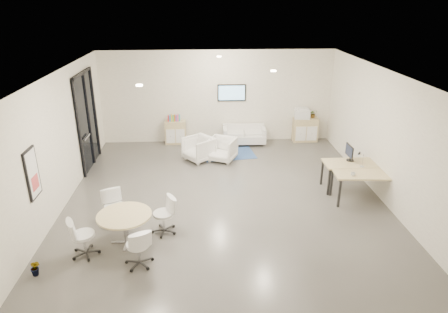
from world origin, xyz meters
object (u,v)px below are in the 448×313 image
sideboard_left (176,132)px  round_table (124,218)px  armchair_right (222,148)px  desk_rear (352,165)px  loveseat (244,135)px  sideboard_right (305,130)px  desk_front (363,176)px  armchair_left (199,148)px

sideboard_left → round_table: sideboard_left is taller
armchair_right → round_table: armchair_right is taller
sideboard_left → desk_rear: bearing=-38.6°
loveseat → desk_rear: bearing=-54.9°
loveseat → armchair_right: 1.74m
round_table → sideboard_right: bearing=48.9°
sideboard_left → desk_front: sideboard_left is taller
armchair_left → round_table: armchair_left is taller
loveseat → round_table: bearing=-116.0°
armchair_left → round_table: (-1.53, -4.51, 0.18)m
sideboard_left → desk_front: bearing=-42.7°
sideboard_right → desk_front: size_ratio=0.57×
sideboard_left → loveseat: size_ratio=0.55×
loveseat → armchair_right: size_ratio=1.84×
desk_rear → round_table: desk_rear is taller
armchair_left → desk_front: 5.06m
desk_rear → round_table: 6.01m
armchair_left → armchair_right: 0.73m
sideboard_right → armchair_left: (-3.79, -1.58, -0.01)m
sideboard_left → loveseat: (2.40, -0.16, -0.11)m
sideboard_left → armchair_right: size_ratio=1.01×
sideboard_left → desk_front: 6.71m
loveseat → armchair_left: bearing=-136.1°
armchair_left → armchair_right: armchair_left is taller
sideboard_left → desk_rear: 6.24m
desk_rear → desk_front: 0.66m
armchair_right → desk_rear: (3.33, -2.22, 0.28)m
armchair_right → desk_rear: bearing=-9.4°
sideboard_left → sideboard_right: 4.60m
sideboard_right → desk_rear: bearing=-86.1°
desk_rear → desk_front: size_ratio=0.98×
armchair_right → desk_rear: armchair_right is taller
sideboard_left → sideboard_right: (4.60, -0.02, 0.02)m
sideboard_left → round_table: 6.16m
sideboard_left → round_table: size_ratio=0.73×
loveseat → round_table: size_ratio=1.33×
sideboard_right → armchair_left: bearing=-157.3°
loveseat → round_table: round_table is taller
desk_rear → desk_front: bearing=-85.4°
armchair_right → loveseat: bearing=84.8°
sideboard_right → desk_rear: sideboard_right is taller
loveseat → armchair_right: (-0.85, -1.51, 0.11)m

